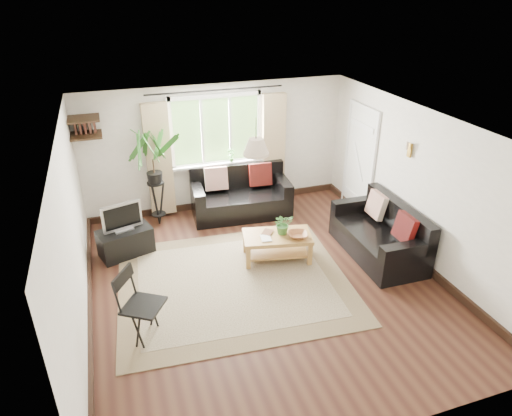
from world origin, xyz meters
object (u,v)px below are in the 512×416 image
object	(u,v)px
tv_stand	(126,242)
folding_chair	(144,307)
coffee_table	(277,247)
palm_stand	(155,179)
sofa_right	(379,232)
sofa_back	(241,194)

from	to	relation	value
tv_stand	folding_chair	bearing A→B (deg)	-103.77
coffee_table	tv_stand	world-z (taller)	tv_stand
tv_stand	palm_stand	size ratio (longest dim) A/B	0.46
sofa_right	tv_stand	world-z (taller)	sofa_right
coffee_table	folding_chair	size ratio (longest dim) A/B	1.13
coffee_table	palm_stand	distance (m)	2.52
tv_stand	palm_stand	world-z (taller)	palm_stand
coffee_table	sofa_back	bearing A→B (deg)	93.17
sofa_right	folding_chair	distance (m)	3.88
tv_stand	palm_stand	xyz separation A→B (m)	(0.65, 0.87, 0.67)
sofa_right	coffee_table	world-z (taller)	sofa_right
coffee_table	folding_chair	distance (m)	2.50
sofa_right	palm_stand	size ratio (longest dim) A/B	0.98
sofa_right	tv_stand	bearing A→B (deg)	-107.57
palm_stand	coffee_table	bearing A→B (deg)	-47.66
sofa_back	tv_stand	world-z (taller)	sofa_back
sofa_back	tv_stand	xyz separation A→B (m)	(-2.19, -0.76, -0.20)
folding_chair	tv_stand	bearing A→B (deg)	35.11
tv_stand	palm_stand	bearing A→B (deg)	36.82
palm_stand	sofa_back	bearing A→B (deg)	-3.94
coffee_table	tv_stand	distance (m)	2.47
coffee_table	sofa_right	bearing A→B (deg)	-13.63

